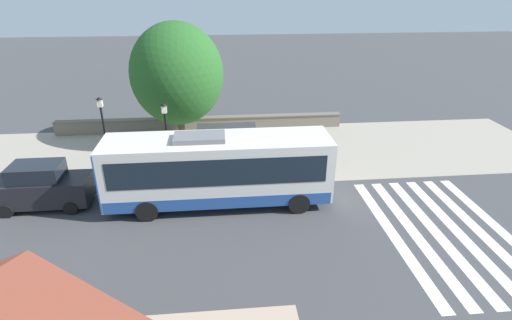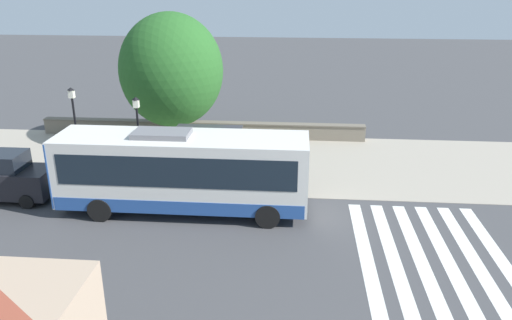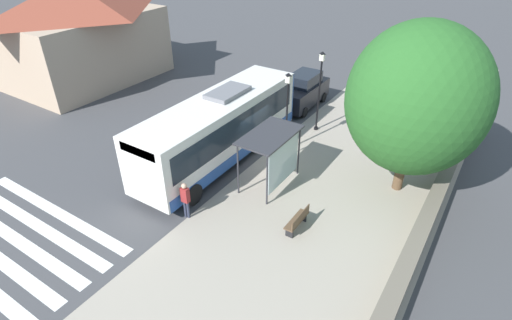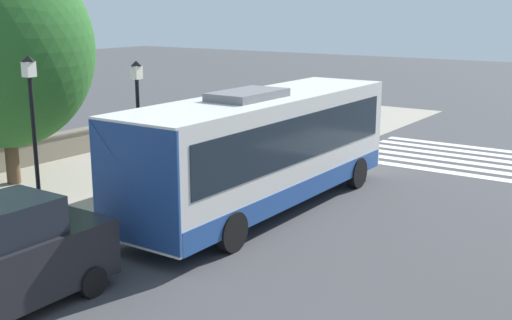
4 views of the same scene
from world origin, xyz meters
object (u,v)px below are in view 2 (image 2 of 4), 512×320
shade_tree (171,70)px  parked_car_behind_bus (3,177)px  street_lamp_far (139,135)px  bus_shelter (208,138)px  bus (182,171)px  bench (257,155)px  street_lamp_near (76,127)px  pedestrian (291,177)px

shade_tree → parked_car_behind_bus: shade_tree is taller
street_lamp_far → bus_shelter: bearing=108.3°
bus → bus_shelter: (-3.40, 0.52, 0.36)m
bus_shelter → parked_car_behind_bus: bus_shelter is taller
bench → shade_tree: size_ratio=0.19×
bus → street_lamp_near: street_lamp_near is taller
pedestrian → bench: (-4.25, -1.84, -0.55)m
street_lamp_near → street_lamp_far: (0.32, 3.11, -0.17)m
pedestrian → shade_tree: shade_tree is taller
bench → street_lamp_far: (3.49, -5.20, 2.12)m
shade_tree → bus: bearing=15.7°
street_lamp_near → parked_car_behind_bus: 3.82m
bus_shelter → bench: bus_shelter is taller
shade_tree → parked_car_behind_bus: bearing=-36.4°
street_lamp_far → parked_car_behind_bus: street_lamp_far is taller
shade_tree → bench: bearing=63.1°
bus → bus_shelter: bearing=171.3°
street_lamp_near → pedestrian: bearing=83.9°
street_lamp_far → parked_car_behind_bus: bearing=-71.4°
bus → street_lamp_near: 6.33m
bus → shade_tree: (-8.43, -2.38, 2.61)m
pedestrian → bench: size_ratio=1.19×
bench → street_lamp_near: size_ratio=0.31×
bus → bench: (-5.87, 2.67, -1.37)m
parked_car_behind_bus → shade_tree: bearing=143.6°
pedestrian → parked_car_behind_bus: 12.80m
bus → bus_shelter: 3.45m
bus_shelter → street_lamp_near: bearing=-83.6°
shade_tree → street_lamp_near: bearing=-29.7°
bus_shelter → pedestrian: bus_shelter is taller
pedestrian → bus: bearing=-70.2°
street_lamp_near → parked_car_behind_bus: bearing=-49.2°
pedestrian → bus_shelter: bearing=-114.0°
street_lamp_far → parked_car_behind_bus: 6.21m
bus_shelter → parked_car_behind_bus: size_ratio=0.73×
bus → bench: size_ratio=7.18×
bus → pedestrian: bus is taller
parked_car_behind_bus → pedestrian: bearing=95.2°
bus → street_lamp_far: (-2.39, -2.53, 0.75)m
bus_shelter → shade_tree: bearing=-150.1°
pedestrian → parked_car_behind_bus: (1.15, -12.75, 0.04)m
bus → shade_tree: size_ratio=1.36×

